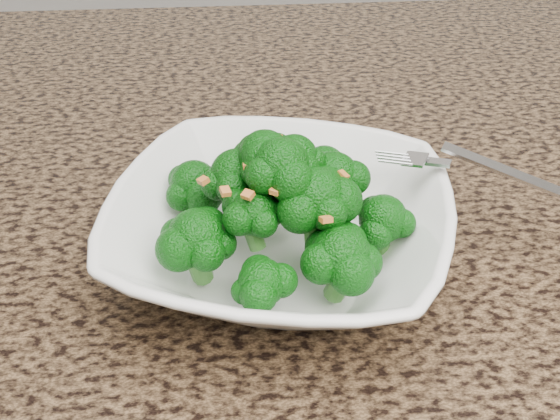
{
  "coord_description": "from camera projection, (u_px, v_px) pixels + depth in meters",
  "views": [
    {
      "loc": [
        -0.17,
        -0.2,
        1.25
      ],
      "look_at": [
        -0.13,
        0.22,
        0.95
      ],
      "focal_mm": 45.0,
      "sensor_mm": 36.0,
      "label": 1
    }
  ],
  "objects": [
    {
      "name": "bowl",
      "position": [
        280.0,
        231.0,
        0.53
      ],
      "size": [
        0.31,
        0.31,
        0.06
      ],
      "primitive_type": "imported",
      "rotation": [
        0.0,
        0.0,
        -0.27
      ],
      "color": "white",
      "rests_on": "granite_counter"
    },
    {
      "name": "fork",
      "position": [
        442.0,
        163.0,
        0.54
      ],
      "size": [
        0.16,
        0.1,
        0.01
      ],
      "primitive_type": null,
      "rotation": [
        0.0,
        0.0,
        -0.48
      ],
      "color": "silver",
      "rests_on": "bowl"
    },
    {
      "name": "granite_counter",
      "position": [
        422.0,
        212.0,
        0.63
      ],
      "size": [
        1.64,
        1.04,
        0.03
      ],
      "primitive_type": "cube",
      "color": "brown",
      "rests_on": "cabinet"
    },
    {
      "name": "broccoli_pile",
      "position": [
        280.0,
        152.0,
        0.49
      ],
      "size": [
        0.22,
        0.22,
        0.08
      ],
      "primitive_type": null,
      "color": "#095509",
      "rests_on": "bowl"
    },
    {
      "name": "garlic_topping",
      "position": [
        280.0,
        99.0,
        0.46
      ],
      "size": [
        0.13,
        0.13,
        0.01
      ],
      "primitive_type": null,
      "color": "orange",
      "rests_on": "broccoli_pile"
    }
  ]
}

